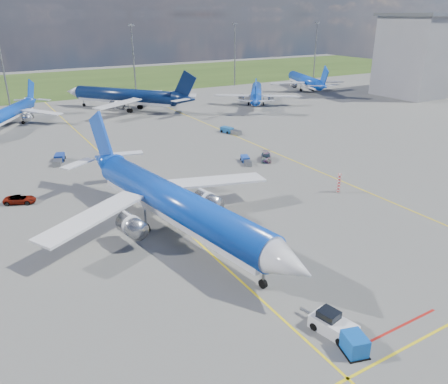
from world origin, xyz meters
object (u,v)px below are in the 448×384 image
bg_jet_ne (256,104)px  pushback_tug (332,324)px  bg_jet_ene (305,90)px  bg_jet_nnw (11,126)px  baggage_tug_e (230,131)px  service_car_c (266,157)px  service_car_b (20,199)px  baggage_tug_w (246,160)px  main_airliner (177,234)px  uld_container (354,344)px  baggage_tug_c (59,159)px  bg_jet_n (126,110)px  warning_post (339,183)px

bg_jet_ne → pushback_tug: bg_jet_ne is taller
bg_jet_ene → pushback_tug: size_ratio=6.76×
bg_jet_nnw → baggage_tug_e: (43.02, -33.49, 0.59)m
bg_jet_nnw → service_car_c: bearing=-25.1°
service_car_b → service_car_c: bearing=-68.8°
bg_jet_ne → baggage_tug_e: bearing=81.6°
bg_jet_ne → baggage_tug_w: bg_jet_ne is taller
main_airliner → uld_container: (3.68, -26.19, 0.82)m
bg_jet_ne → pushback_tug: 104.13m
main_airliner → pushback_tug: (3.91, -23.42, 0.76)m
service_car_b → service_car_c: 42.68m
bg_jet_nnw → pushback_tug: bearing=-51.3°
baggage_tug_e → baggage_tug_c: bearing=167.7°
uld_container → baggage_tug_c: 64.28m
bg_jet_nnw → baggage_tug_w: bg_jet_nnw is taller
bg_jet_ne → main_airliner: size_ratio=0.78×
pushback_tug → main_airliner: bearing=87.2°
bg_jet_ne → baggage_tug_e: size_ratio=6.22×
baggage_tug_c → baggage_tug_e: (38.52, 2.21, 0.00)m
uld_container → service_car_b: uld_container is taller
bg_jet_ene → uld_container: bg_jet_ene is taller
baggage_tug_e → baggage_tug_w: bearing=-129.0°
main_airliner → service_car_b: bearing=118.4°
baggage_tug_e → bg_jet_nnw: bearing=126.5°
service_car_c → bg_jet_nnw: bearing=159.5°
bg_jet_ne → baggage_tug_e: bg_jet_ne is taller
bg_jet_ne → service_car_b: bg_jet_ne is taller
bg_jet_n → main_airliner: size_ratio=0.97×
service_car_c → baggage_tug_c: service_car_c is taller
bg_jet_ne → bg_jet_n: bearing=18.8°
warning_post → bg_jet_ne: (29.71, 66.20, -1.50)m
bg_jet_nnw → service_car_b: bearing=-65.0°
bg_jet_nnw → main_airliner: 73.80m
service_car_b → baggage_tug_c: bearing=-4.0°
service_car_c → baggage_tug_e: bearing=111.6°
uld_container → baggage_tug_w: bearing=83.1°
bg_jet_n → baggage_tug_c: 47.91m
main_airliner → warning_post: bearing=-9.5°
bg_jet_ene → service_car_b: size_ratio=8.68×
warning_post → baggage_tug_c: (-34.25, 37.19, -0.91)m
uld_container → baggage_tug_e: size_ratio=0.36×
bg_jet_n → uld_container: (-15.69, -103.38, 0.82)m
pushback_tug → service_car_c: bearing=49.1°
bg_jet_n → main_airliner: main_airliner is taller
bg_jet_ene → pushback_tug: bearing=70.3°
pushback_tug → uld_container: pushback_tug is taller
main_airliner → uld_container: 26.46m
bg_jet_ene → baggage_tug_e: bg_jet_ene is taller
service_car_b → baggage_tug_c: (8.74, 16.95, -0.03)m
warning_post → baggage_tug_e: warning_post is taller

